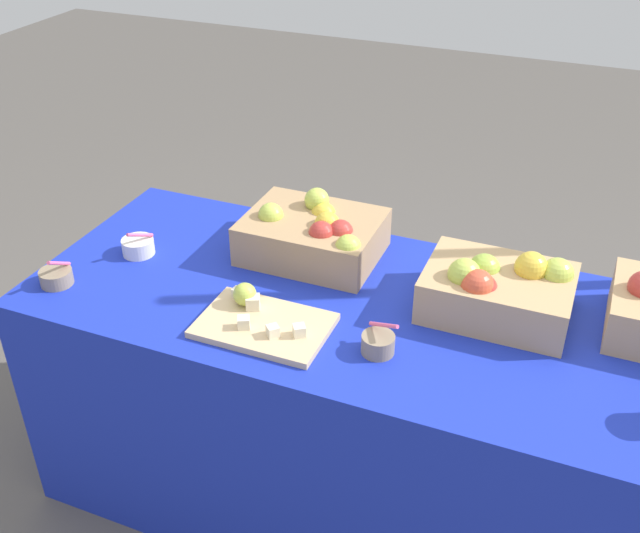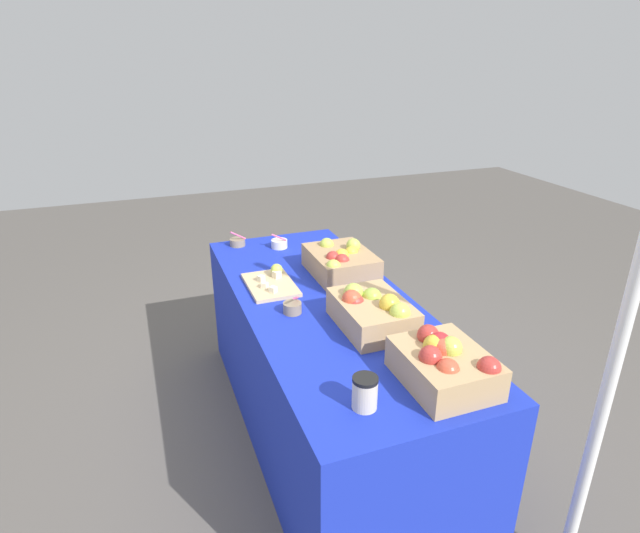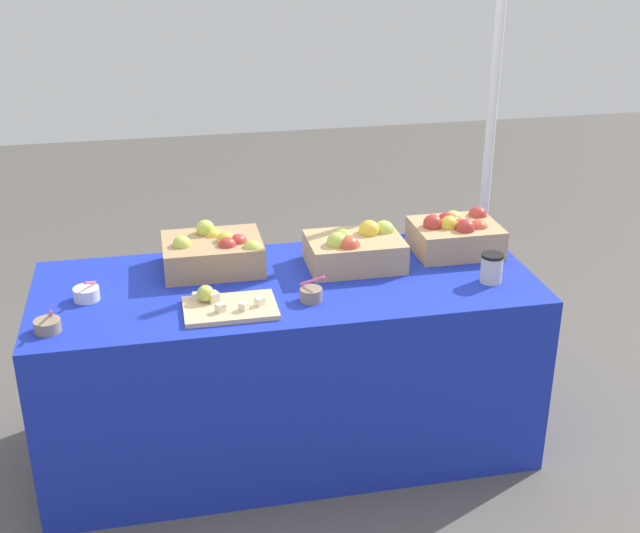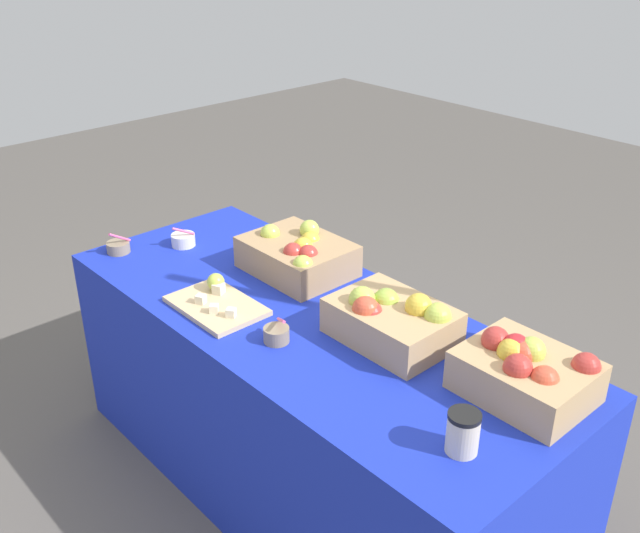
# 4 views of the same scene
# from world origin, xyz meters

# --- Properties ---
(ground_plane) EXTENTS (10.00, 10.00, 0.00)m
(ground_plane) POSITION_xyz_m (0.00, 0.00, 0.00)
(ground_plane) COLOR #56514C
(table) EXTENTS (1.90, 0.76, 0.74)m
(table) POSITION_xyz_m (0.00, 0.00, 0.37)
(table) COLOR #192DB7
(table) RESTS_ON ground_plane
(apple_crate_middle) EXTENTS (0.37, 0.27, 0.17)m
(apple_crate_middle) POSITION_xyz_m (0.29, 0.09, 0.81)
(apple_crate_middle) COLOR tan
(apple_crate_middle) RESTS_ON table
(apple_crate_right) EXTENTS (0.38, 0.30, 0.18)m
(apple_crate_right) POSITION_xyz_m (-0.26, 0.18, 0.81)
(apple_crate_right) COLOR tan
(apple_crate_right) RESTS_ON table
(cutting_board_front) EXTENTS (0.33, 0.22, 0.08)m
(cutting_board_front) POSITION_xyz_m (-0.25, -0.19, 0.76)
(cutting_board_front) COLOR #D1B284
(cutting_board_front) RESTS_ON table
(sample_bowl_near) EXTENTS (0.09, 0.09, 0.10)m
(sample_bowl_near) POSITION_xyz_m (-0.85, -0.23, 0.76)
(sample_bowl_near) COLOR gray
(sample_bowl_near) RESTS_ON table
(sample_bowl_mid) EXTENTS (0.09, 0.10, 0.09)m
(sample_bowl_mid) POSITION_xyz_m (-0.74, -0.01, 0.76)
(sample_bowl_mid) COLOR silver
(sample_bowl_mid) RESTS_ON table
(sample_bowl_far) EXTENTS (0.09, 0.08, 0.10)m
(sample_bowl_far) POSITION_xyz_m (0.06, -0.18, 0.77)
(sample_bowl_far) COLOR gray
(sample_bowl_far) RESTS_ON table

